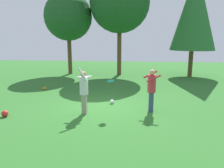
{
  "coord_description": "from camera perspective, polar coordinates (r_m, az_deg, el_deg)",
  "views": [
    {
      "loc": [
        1.39,
        -9.08,
        3.0
      ],
      "look_at": [
        0.49,
        0.16,
        1.05
      ],
      "focal_mm": 34.65,
      "sensor_mm": 36.0,
      "label": 1
    }
  ],
  "objects": [
    {
      "name": "person_catcher",
      "position": [
        9.04,
        10.4,
        -0.72
      ],
      "size": [
        0.7,
        0.62,
        1.78
      ],
      "rotation": [
        0.0,
        0.0,
        -2.87
      ],
      "color": "#38476B",
      "rests_on": "ground_plane"
    },
    {
      "name": "ball_white",
      "position": [
        10.21,
        -0.0,
        -4.67
      ],
      "size": [
        0.2,
        0.2,
        0.2
      ],
      "primitive_type": "sphere",
      "color": "white",
      "rests_on": "ground_plane"
    },
    {
      "name": "ball_orange",
      "position": [
        13.52,
        -17.4,
        -1.09
      ],
      "size": [
        0.19,
        0.19,
        0.19
      ],
      "primitive_type": "sphere",
      "color": "orange",
      "rests_on": "ground_plane"
    },
    {
      "name": "tree_center",
      "position": [
        18.43,
        2.02,
        20.63
      ],
      "size": [
        4.82,
        4.82,
        8.24
      ],
      "color": "brown",
      "rests_on": "ground_plane"
    },
    {
      "name": "frisbee",
      "position": [
        8.53,
        -0.34,
        0.79
      ],
      "size": [
        0.34,
        0.33,
        0.16
      ],
      "color": "#2393D1"
    },
    {
      "name": "tree_far_right",
      "position": [
        18.56,
        20.93,
        17.83
      ],
      "size": [
        3.46,
        3.46,
        8.26
      ],
      "color": "brown",
      "rests_on": "ground_plane"
    },
    {
      "name": "tree_left",
      "position": [
        19.16,
        -11.48,
        17.0
      ],
      "size": [
        3.98,
        3.98,
        6.8
      ],
      "color": "brown",
      "rests_on": "ground_plane"
    },
    {
      "name": "ground_plane",
      "position": [
        9.67,
        -2.99,
        -6.24
      ],
      "size": [
        40.0,
        40.0,
        0.0
      ],
      "primitive_type": "plane",
      "color": "#2D6B28"
    },
    {
      "name": "ball_red",
      "position": [
        9.51,
        -26.44,
        -7.0
      ],
      "size": [
        0.26,
        0.26,
        0.26
      ],
      "primitive_type": "sphere",
      "color": "red",
      "rests_on": "ground_plane"
    },
    {
      "name": "person_thrower",
      "position": [
        8.7,
        -7.42,
        -1.23
      ],
      "size": [
        0.61,
        0.51,
        1.93
      ],
      "rotation": [
        0.0,
        0.0,
        0.07
      ],
      "color": "gray",
      "rests_on": "ground_plane"
    }
  ]
}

